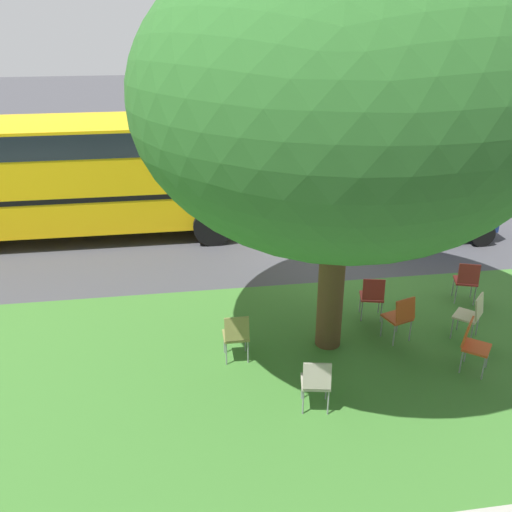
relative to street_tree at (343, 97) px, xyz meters
The scene contains 12 objects.
ground 5.05m from the street_tree, 115.75° to the right, with size 80.00×80.00×0.00m, color #424247.
grass_verge 4.44m from the street_tree, 150.24° to the left, with size 48.00×6.00×0.01m, color #3D752D.
street_tree is the anchor object (origin of this frame).
chair_0 4.11m from the street_tree, 68.72° to the left, with size 0.49×0.49×0.88m.
chair_1 4.37m from the street_tree, 152.50° to the left, with size 0.59×0.58×0.88m.
chair_2 4.05m from the street_tree, ahead, with size 0.42×0.42×0.88m.
chair_3 3.90m from the street_tree, behind, with size 0.52×0.53×0.88m.
chair_4 3.90m from the street_tree, 145.79° to the right, with size 0.50×0.51×0.88m.
chair_5 4.47m from the street_tree, behind, with size 0.59×0.59×0.88m.
chair_6 4.92m from the street_tree, 161.35° to the right, with size 0.52×0.53×0.88m.
parked_car 6.68m from the street_tree, 127.96° to the right, with size 3.70×1.92×1.65m.
school_bus 8.59m from the street_tree, 46.82° to the right, with size 10.40×2.80×2.88m.
Camera 1 is at (3.69, 10.50, 5.43)m, focal length 38.99 mm.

